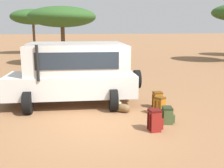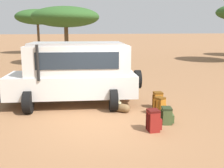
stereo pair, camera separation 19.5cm
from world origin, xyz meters
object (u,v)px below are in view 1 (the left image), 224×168
at_px(backpack_beside_front_wheel, 160,106).
at_px(backpack_near_rear_wheel, 167,115).
at_px(duffel_bag_low_black_case, 120,107).
at_px(acacia_tree_centre_back, 62,17).
at_px(backpack_outermost, 158,100).
at_px(acacia_tree_left_mid, 33,17).
at_px(backpack_cluster_center, 155,120).
at_px(safari_vehicle, 74,72).

relative_size(backpack_beside_front_wheel, backpack_near_rear_wheel, 1.21).
bearing_deg(duffel_bag_low_black_case, acacia_tree_centre_back, 93.84).
distance_m(backpack_outermost, acacia_tree_left_mid, 25.41).
bearing_deg(backpack_beside_front_wheel, acacia_tree_centre_back, 98.57).
bearing_deg(backpack_outermost, acacia_tree_left_mid, 101.75).
bearing_deg(duffel_bag_low_black_case, backpack_outermost, 3.04).
xyz_separation_m(backpack_outermost, duffel_bag_low_black_case, (-1.52, -0.08, -0.14)).
bearing_deg(acacia_tree_centre_back, duffel_bag_low_black_case, -86.16).
height_order(backpack_cluster_center, duffel_bag_low_black_case, backpack_cluster_center).
xyz_separation_m(backpack_beside_front_wheel, duffel_bag_low_black_case, (-1.26, 0.67, -0.15)).
bearing_deg(backpack_beside_front_wheel, safari_vehicle, 143.92).
relative_size(backpack_beside_front_wheel, acacia_tree_centre_back, 0.11).
bearing_deg(backpack_near_rear_wheel, acacia_tree_left_mid, 100.23).
xyz_separation_m(safari_vehicle, backpack_cluster_center, (1.94, -3.33, -0.98)).
xyz_separation_m(backpack_beside_front_wheel, backpack_cluster_center, (-0.78, -1.35, 0.01)).
distance_m(safari_vehicle, acacia_tree_left_mid, 23.62).
relative_size(backpack_beside_front_wheel, backpack_cluster_center, 0.98).
bearing_deg(acacia_tree_left_mid, safari_vehicle, -84.79).
xyz_separation_m(backpack_beside_front_wheel, backpack_near_rear_wheel, (-0.13, -0.85, -0.05)).
distance_m(safari_vehicle, acacia_tree_centre_back, 12.85).
relative_size(backpack_near_rear_wheel, acacia_tree_left_mid, 0.10).
relative_size(backpack_cluster_center, duffel_bag_low_black_case, 0.98).
xyz_separation_m(backpack_near_rear_wheel, acacia_tree_centre_back, (-2.07, 15.40, 3.66)).
bearing_deg(acacia_tree_centre_back, backpack_outermost, -79.92).
height_order(backpack_near_rear_wheel, acacia_tree_left_mid, acacia_tree_left_mid).
bearing_deg(backpack_cluster_center, duffel_bag_low_black_case, 103.38).
bearing_deg(acacia_tree_centre_back, acacia_tree_left_mid, 103.86).
height_order(backpack_cluster_center, backpack_near_rear_wheel, backpack_cluster_center).
distance_m(backpack_cluster_center, backpack_near_rear_wheel, 0.82).
xyz_separation_m(acacia_tree_left_mid, acacia_tree_centre_back, (2.65, -10.75, -0.44)).
bearing_deg(acacia_tree_centre_back, backpack_beside_front_wheel, -81.43).
relative_size(safari_vehicle, acacia_tree_left_mid, 1.03).
relative_size(safari_vehicle, acacia_tree_centre_back, 0.97).
bearing_deg(backpack_beside_front_wheel, backpack_near_rear_wheel, -98.39).
bearing_deg(backpack_cluster_center, backpack_near_rear_wheel, 37.04).
relative_size(duffel_bag_low_black_case, acacia_tree_centre_back, 0.12).
distance_m(backpack_beside_front_wheel, backpack_cluster_center, 1.56).
height_order(backpack_cluster_center, acacia_tree_centre_back, acacia_tree_centre_back).
distance_m(backpack_beside_front_wheel, backpack_near_rear_wheel, 0.86).
xyz_separation_m(backpack_near_rear_wheel, acacia_tree_left_mid, (-4.72, 26.16, 4.09)).
height_order(backpack_outermost, acacia_tree_left_mid, acacia_tree_left_mid).
bearing_deg(backpack_near_rear_wheel, safari_vehicle, 132.45).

